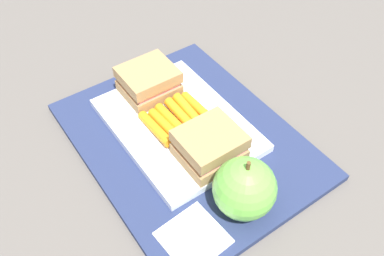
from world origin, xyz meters
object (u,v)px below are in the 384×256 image
at_px(apple, 245,188).
at_px(sandwich_half_right, 210,146).
at_px(food_tray, 177,125).
at_px(paper_napkin, 193,238).
at_px(sandwich_half_left, 149,81).
at_px(carrot_sticks_bundle, 178,118).

bearing_deg(apple, sandwich_half_right, 174.26).
height_order(food_tray, paper_napkin, food_tray).
relative_size(sandwich_half_right, paper_napkin, 1.14).
xyz_separation_m(food_tray, sandwich_half_left, (-0.08, 0.00, 0.03)).
xyz_separation_m(carrot_sticks_bundle, paper_napkin, (0.16, -0.08, -0.02)).
bearing_deg(apple, carrot_sticks_bundle, 176.93).
height_order(sandwich_half_left, sandwich_half_right, same).
bearing_deg(sandwich_half_right, food_tray, 180.00).
xyz_separation_m(apple, paper_napkin, (0.00, -0.08, -0.04)).
relative_size(apple, paper_napkin, 1.27).
height_order(food_tray, carrot_sticks_bundle, carrot_sticks_bundle).
bearing_deg(sandwich_half_left, food_tray, 0.00).
bearing_deg(sandwich_half_left, paper_napkin, -19.39).
height_order(food_tray, sandwich_half_left, sandwich_half_left).
distance_m(apple, paper_napkin, 0.08).
bearing_deg(sandwich_half_left, carrot_sticks_bundle, 0.27).
distance_m(food_tray, apple, 0.16).
height_order(sandwich_half_left, paper_napkin, sandwich_half_left).
height_order(food_tray, apple, apple).
bearing_deg(sandwich_half_right, paper_napkin, -45.61).
xyz_separation_m(carrot_sticks_bundle, apple, (0.16, -0.01, 0.02)).
bearing_deg(paper_napkin, food_tray, 152.37).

